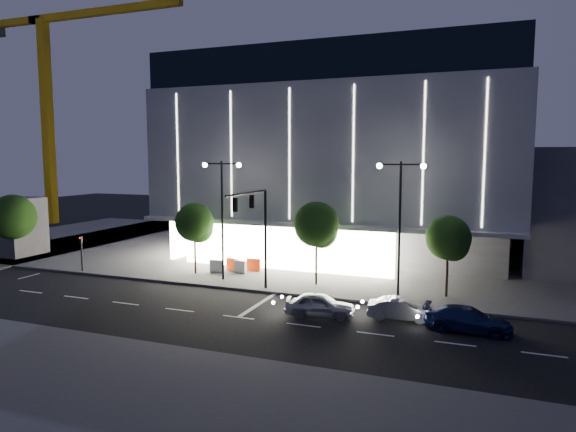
% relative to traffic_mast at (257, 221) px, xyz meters
% --- Properties ---
extents(ground, '(160.00, 160.00, 0.00)m').
position_rel_traffic_mast_xyz_m(ground, '(-1.00, -3.34, -5.03)').
color(ground, black).
rests_on(ground, ground).
extents(sidewalk_museum, '(70.00, 40.00, 0.15)m').
position_rel_traffic_mast_xyz_m(sidewalk_museum, '(4.00, 20.66, -4.95)').
color(sidewalk_museum, '#474747').
rests_on(sidewalk_museum, ground).
extents(sidewalk_near, '(70.00, 10.00, 0.15)m').
position_rel_traffic_mast_xyz_m(sidewalk_near, '(4.00, -15.34, -4.95)').
color(sidewalk_near, '#474747').
rests_on(sidewalk_near, ground).
extents(sidewalk_west, '(16.00, 50.00, 0.15)m').
position_rel_traffic_mast_xyz_m(sidewalk_west, '(-31.00, 6.66, -4.95)').
color(sidewalk_west, '#474747').
rests_on(sidewalk_west, ground).
extents(museum, '(30.00, 25.80, 18.00)m').
position_rel_traffic_mast_xyz_m(museum, '(1.98, 18.97, 4.25)').
color(museum, '#4C4C51').
rests_on(museum, ground).
extents(traffic_mast, '(0.33, 5.89, 7.07)m').
position_rel_traffic_mast_xyz_m(traffic_mast, '(0.00, 0.00, 0.00)').
color(traffic_mast, black).
rests_on(traffic_mast, ground).
extents(street_lamp_west, '(3.16, 0.36, 9.00)m').
position_rel_traffic_mast_xyz_m(street_lamp_west, '(-4.00, 2.66, 0.93)').
color(street_lamp_west, black).
rests_on(street_lamp_west, ground).
extents(street_lamp_east, '(3.16, 0.36, 9.00)m').
position_rel_traffic_mast_xyz_m(street_lamp_east, '(9.00, 2.66, 0.93)').
color(street_lamp_east, black).
rests_on(street_lamp_east, ground).
extents(ped_signal_far, '(0.22, 0.24, 3.00)m').
position_rel_traffic_mast_xyz_m(ped_signal_far, '(-16.00, 1.16, -3.14)').
color(ped_signal_far, black).
rests_on(ped_signal_far, ground).
extents(tower_crane, '(32.00, 2.00, 28.50)m').
position_rel_traffic_mast_xyz_m(tower_crane, '(-41.92, 24.66, 15.48)').
color(tower_crane, gold).
rests_on(tower_crane, ground).
extents(tree_left, '(3.02, 3.02, 5.72)m').
position_rel_traffic_mast_xyz_m(tree_left, '(-6.97, 3.68, -0.99)').
color(tree_left, black).
rests_on(tree_left, ground).
extents(tree_mid, '(3.25, 3.25, 6.15)m').
position_rel_traffic_mast_xyz_m(tree_mid, '(3.03, 3.68, -0.69)').
color(tree_mid, black).
rests_on(tree_mid, ground).
extents(tree_right, '(2.91, 2.91, 5.51)m').
position_rel_traffic_mast_xyz_m(tree_right, '(12.03, 3.68, -1.14)').
color(tree_right, black).
rests_on(tree_right, ground).
extents(car_lead, '(4.24, 2.15, 1.38)m').
position_rel_traffic_mast_xyz_m(car_lead, '(5.38, -3.02, -4.34)').
color(car_lead, '#ABADB3').
rests_on(car_lead, ground).
extents(car_second, '(3.83, 1.61, 1.23)m').
position_rel_traffic_mast_xyz_m(car_second, '(9.87, -1.92, -4.41)').
color(car_second, '#B4B6BC').
rests_on(car_second, ground).
extents(car_third, '(4.59, 1.96, 1.32)m').
position_rel_traffic_mast_xyz_m(car_third, '(13.50, -2.63, -4.37)').
color(car_third, navy).
rests_on(car_third, ground).
extents(barrier_a, '(1.13, 0.54, 1.00)m').
position_rel_traffic_mast_xyz_m(barrier_a, '(-4.72, 5.58, -4.38)').
color(barrier_a, '#FF3D0E').
rests_on(barrier_a, sidewalk_museum).
extents(barrier_b, '(1.12, 0.41, 1.00)m').
position_rel_traffic_mast_xyz_m(barrier_b, '(-5.59, 4.55, -4.38)').
color(barrier_b, white).
rests_on(barrier_b, sidewalk_museum).
extents(barrier_c, '(1.12, 0.38, 1.00)m').
position_rel_traffic_mast_xyz_m(barrier_c, '(-3.07, 6.09, -4.38)').
color(barrier_c, red).
rests_on(barrier_c, sidewalk_museum).
extents(barrier_d, '(1.13, 0.48, 1.00)m').
position_rel_traffic_mast_xyz_m(barrier_d, '(-3.74, 5.03, -4.38)').
color(barrier_d, silver).
rests_on(barrier_d, sidewalk_museum).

